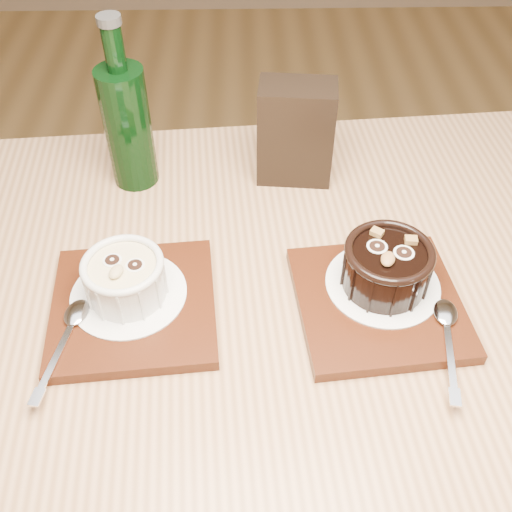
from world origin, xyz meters
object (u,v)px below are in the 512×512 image
(tray_right, at_px, (378,303))
(ramekin_dark, at_px, (387,265))
(green_bottle, at_px, (127,123))
(tray_left, at_px, (134,306))
(table, at_px, (240,379))
(condiment_stand, at_px, (296,133))
(ramekin_white, at_px, (125,277))

(tray_right, xyz_separation_m, ramekin_dark, (0.01, 0.02, 0.04))
(green_bottle, bearing_deg, tray_left, -83.98)
(ramekin_dark, bearing_deg, table, -141.46)
(table, distance_m, condiment_stand, 0.33)
(condiment_stand, relative_size, green_bottle, 0.60)
(table, distance_m, ramekin_white, 0.19)
(tray_left, bearing_deg, ramekin_white, 118.05)
(table, bearing_deg, ramekin_white, 159.48)
(tray_left, bearing_deg, table, -16.61)
(table, relative_size, tray_right, 6.98)
(ramekin_dark, bearing_deg, tray_right, -88.85)
(ramekin_white, bearing_deg, ramekin_dark, 19.05)
(ramekin_white, xyz_separation_m, green_bottle, (-0.02, 0.23, 0.05))
(ramekin_dark, distance_m, condiment_stand, 0.24)
(ramekin_white, height_order, tray_right, ramekin_white)
(ramekin_white, bearing_deg, tray_left, -44.63)
(tray_left, height_order, ramekin_dark, ramekin_dark)
(condiment_stand, xyz_separation_m, green_bottle, (-0.22, -0.00, 0.02))
(tray_left, xyz_separation_m, condiment_stand, (0.20, 0.24, 0.06))
(table, bearing_deg, green_bottle, 117.30)
(table, height_order, ramekin_white, ramekin_white)
(green_bottle, bearing_deg, ramekin_dark, -35.67)
(table, bearing_deg, condiment_stand, 74.18)
(ramekin_white, bearing_deg, green_bottle, 112.16)
(table, distance_m, tray_left, 0.16)
(table, relative_size, condiment_stand, 8.98)
(ramekin_dark, bearing_deg, green_bottle, 164.59)
(ramekin_white, relative_size, green_bottle, 0.39)
(table, xyz_separation_m, ramekin_dark, (0.17, 0.05, 0.14))
(ramekin_white, relative_size, tray_right, 0.50)
(table, relative_size, ramekin_white, 14.00)
(table, bearing_deg, tray_left, 163.39)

